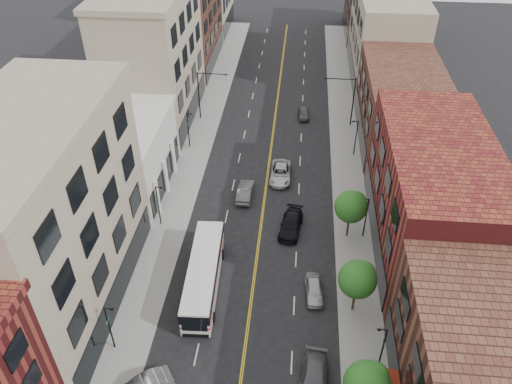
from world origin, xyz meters
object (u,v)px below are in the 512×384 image
(car_lane_behind, at_px, (245,191))
(car_lane_b, at_px, (281,173))
(car_lane_a, at_px, (291,224))
(car_lane_c, at_px, (304,113))
(car_parked_far, at_px, (314,290))
(car_parked_mid, at_px, (314,381))
(city_bus, at_px, (204,273))

(car_lane_behind, bearing_deg, car_lane_b, -132.39)
(car_lane_a, height_order, car_lane_c, car_lane_a)
(car_lane_behind, height_order, car_lane_c, car_lane_behind)
(car_lane_a, xyz_separation_m, car_lane_b, (-1.65, 9.55, 0.00))
(car_parked_far, relative_size, car_lane_a, 0.76)
(car_parked_mid, bearing_deg, car_lane_a, 101.65)
(car_parked_far, bearing_deg, car_lane_b, 97.81)
(car_lane_b, xyz_separation_m, car_lane_c, (2.57, 15.77, -0.13))
(car_lane_c, bearing_deg, car_parked_mid, -92.39)
(city_bus, relative_size, car_lane_b, 2.18)
(city_bus, xyz_separation_m, car_lane_b, (6.26, 18.48, -1.02))
(car_lane_b, distance_m, car_lane_c, 15.98)
(car_parked_far, bearing_deg, car_parked_mid, -94.84)
(car_parked_far, bearing_deg, car_lane_a, 100.79)
(car_parked_far, height_order, car_lane_a, car_lane_a)
(city_bus, xyz_separation_m, car_parked_mid, (10.42, -9.51, -1.01))
(car_lane_b, bearing_deg, car_parked_far, -77.41)
(car_parked_mid, height_order, car_lane_b, car_parked_mid)
(car_lane_a, bearing_deg, car_parked_far, -66.48)
(city_bus, height_order, car_lane_b, city_bus)
(car_lane_c, bearing_deg, car_lane_behind, -112.58)
(car_lane_a, height_order, car_lane_b, car_lane_b)
(car_lane_behind, bearing_deg, car_lane_c, -106.75)
(car_parked_far, bearing_deg, car_lane_behind, 114.46)
(car_parked_far, relative_size, car_lane_c, 1.07)
(car_parked_mid, distance_m, car_lane_behind, 25.22)
(car_parked_mid, relative_size, car_lane_a, 1.02)
(car_parked_far, xyz_separation_m, car_lane_a, (-2.51, 8.99, 0.08))
(car_parked_mid, xyz_separation_m, car_lane_c, (-1.59, 43.77, -0.14))
(car_parked_far, relative_size, car_lane_behind, 0.86)
(city_bus, height_order, car_lane_behind, city_bus)
(city_bus, distance_m, car_lane_c, 35.39)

